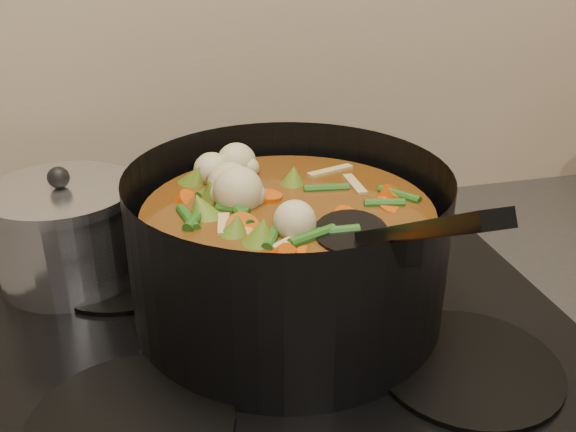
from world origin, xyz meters
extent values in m
cube|color=black|center=(0.00, 1.93, 0.89)|extent=(2.64, 0.64, 0.05)
cube|color=black|center=(0.00, 1.93, 0.92)|extent=(0.62, 0.54, 0.02)
cylinder|color=black|center=(-0.16, 1.80, 0.93)|extent=(0.18, 0.18, 0.01)
cylinder|color=black|center=(0.16, 1.80, 0.93)|extent=(0.18, 0.18, 0.01)
cylinder|color=black|center=(-0.16, 2.06, 0.93)|extent=(0.18, 0.18, 0.01)
cylinder|color=black|center=(0.16, 2.06, 0.93)|extent=(0.18, 0.18, 0.01)
cylinder|color=black|center=(0.01, 1.94, 1.01)|extent=(0.38, 0.38, 0.17)
cylinder|color=black|center=(0.01, 1.94, 0.94)|extent=(0.33, 0.33, 0.01)
cylinder|color=brown|center=(0.01, 1.94, 1.00)|extent=(0.30, 0.30, 0.12)
cylinder|color=#C94D09|center=(0.06, 1.94, 1.05)|extent=(0.03, 0.04, 0.03)
cylinder|color=#C94D09|center=(0.07, 2.00, 1.05)|extent=(0.05, 0.04, 0.03)
cylinder|color=#C94D09|center=(0.00, 2.05, 1.05)|extent=(0.05, 0.05, 0.03)
cylinder|color=#C94D09|center=(-0.04, 1.97, 1.05)|extent=(0.04, 0.04, 0.03)
cylinder|color=#C94D09|center=(-0.08, 1.91, 1.05)|extent=(0.04, 0.04, 0.03)
cylinder|color=#C94D09|center=(-0.01, 1.90, 1.05)|extent=(0.05, 0.05, 0.03)
cylinder|color=#C94D09|center=(0.05, 1.87, 1.05)|extent=(0.04, 0.04, 0.03)
cylinder|color=#C94D09|center=(0.12, 1.90, 1.05)|extent=(0.04, 0.04, 0.03)
cylinder|color=#C94D09|center=(0.07, 1.97, 1.05)|extent=(0.05, 0.05, 0.03)
cylinder|color=#C94D09|center=(0.03, 2.03, 1.05)|extent=(0.04, 0.05, 0.03)
cylinder|color=#C94D09|center=(-0.01, 1.97, 1.05)|extent=(0.04, 0.03, 0.03)
cylinder|color=#C94D09|center=(-0.07, 1.94, 1.05)|extent=(0.04, 0.05, 0.03)
cylinder|color=#C94D09|center=(-0.06, 1.86, 1.05)|extent=(0.05, 0.05, 0.03)
sphere|color=#C4B98A|center=(0.08, 1.94, 1.07)|extent=(0.05, 0.05, 0.05)
sphere|color=#C4B98A|center=(0.01, 2.01, 1.07)|extent=(0.05, 0.05, 0.05)
sphere|color=#C4B98A|center=(-0.06, 1.93, 1.07)|extent=(0.05, 0.05, 0.05)
sphere|color=#C4B98A|center=(0.03, 1.87, 1.07)|extent=(0.05, 0.05, 0.05)
sphere|color=#C4B98A|center=(0.08, 1.95, 1.07)|extent=(0.05, 0.05, 0.05)
cone|color=#536E1B|center=(-0.03, 1.85, 1.06)|extent=(0.05, 0.04, 0.04)
cone|color=#536E1B|center=(0.09, 1.88, 1.06)|extent=(0.05, 0.04, 0.04)
cone|color=#536E1B|center=(0.08, 2.01, 1.06)|extent=(0.05, 0.04, 0.04)
cone|color=#536E1B|center=(-0.04, 2.01, 1.06)|extent=(0.05, 0.04, 0.04)
cone|color=#536E1B|center=(-0.07, 1.89, 1.06)|extent=(0.05, 0.04, 0.04)
cone|color=#536E1B|center=(0.05, 1.85, 1.06)|extent=(0.05, 0.04, 0.04)
cylinder|color=#235E1B|center=(0.05, 1.98, 1.06)|extent=(0.01, 0.04, 0.01)
cylinder|color=#235E1B|center=(0.00, 2.05, 1.06)|extent=(0.04, 0.04, 0.01)
cylinder|color=#235E1B|center=(-0.06, 1.99, 1.06)|extent=(0.05, 0.02, 0.01)
cylinder|color=#235E1B|center=(-0.06, 1.92, 1.06)|extent=(0.03, 0.04, 0.01)
cylinder|color=#235E1B|center=(-0.01, 1.89, 1.06)|extent=(0.03, 0.04, 0.01)
cylinder|color=#235E1B|center=(0.06, 1.83, 1.06)|extent=(0.05, 0.02, 0.01)
cylinder|color=#235E1B|center=(0.10, 1.91, 1.06)|extent=(0.04, 0.04, 0.01)
cylinder|color=#235E1B|center=(0.08, 1.98, 1.06)|extent=(0.01, 0.04, 0.01)
cylinder|color=#235E1B|center=(0.02, 1.99, 1.06)|extent=(0.04, 0.04, 0.01)
cylinder|color=#235E1B|center=(-0.06, 2.03, 1.06)|extent=(0.05, 0.02, 0.01)
cylinder|color=#235E1B|center=(-0.08, 1.94, 1.06)|extent=(0.03, 0.04, 0.01)
cylinder|color=#235E1B|center=(-0.04, 1.89, 1.06)|extent=(0.03, 0.04, 0.01)
cylinder|color=#235E1B|center=(0.02, 1.89, 1.06)|extent=(0.05, 0.02, 0.01)
cube|color=tan|center=(-0.07, 1.93, 1.06)|extent=(0.05, 0.01, 0.00)
cube|color=tan|center=(0.03, 1.86, 1.06)|extent=(0.02, 0.05, 0.00)
cube|color=tan|center=(0.09, 1.96, 1.06)|extent=(0.05, 0.03, 0.00)
cube|color=tan|center=(-0.01, 2.02, 1.06)|extent=(0.04, 0.04, 0.00)
cube|color=tan|center=(-0.06, 1.91, 1.06)|extent=(0.03, 0.05, 0.00)
ellipsoid|color=black|center=(0.06, 1.87, 1.06)|extent=(0.10, 0.11, 0.01)
cube|color=black|center=(0.07, 1.76, 1.11)|extent=(0.03, 0.20, 0.12)
cylinder|color=silver|center=(-0.22, 2.07, 0.98)|extent=(0.17, 0.17, 0.10)
cylinder|color=silver|center=(-0.22, 2.07, 1.04)|extent=(0.17, 0.17, 0.01)
sphere|color=black|center=(-0.22, 2.07, 1.06)|extent=(0.02, 0.02, 0.02)
camera|label=1|loc=(-0.13, 1.36, 1.34)|focal=40.00mm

